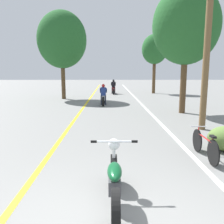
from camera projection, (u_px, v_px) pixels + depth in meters
lane_stripe_center at (85, 105)px, 15.78m from camera, size 0.14×48.00×0.01m
lane_stripe_edge at (142, 105)px, 15.82m from camera, size 0.14×48.00×0.01m
utility_pole at (207, 54)px, 8.69m from camera, size 1.10×0.24×5.51m
roadside_tree_right_near at (186, 26)px, 12.06m from camera, size 3.43×3.09×6.49m
roadside_tree_right_far at (155, 50)px, 23.50m from camera, size 2.55×2.29×5.85m
roadside_tree_left at (62, 40)px, 18.58m from camera, size 3.87×3.48×6.89m
motorcycle_foreground at (115, 180)px, 3.95m from camera, size 0.85×1.99×0.99m
motorcycle_rider_lead at (103, 97)px, 15.82m from camera, size 0.50×2.02×1.38m
motorcycle_rider_far at (113, 88)px, 23.55m from camera, size 0.50×2.09×1.43m
bicycle_parked at (205, 145)px, 6.07m from camera, size 0.44×1.67×0.74m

